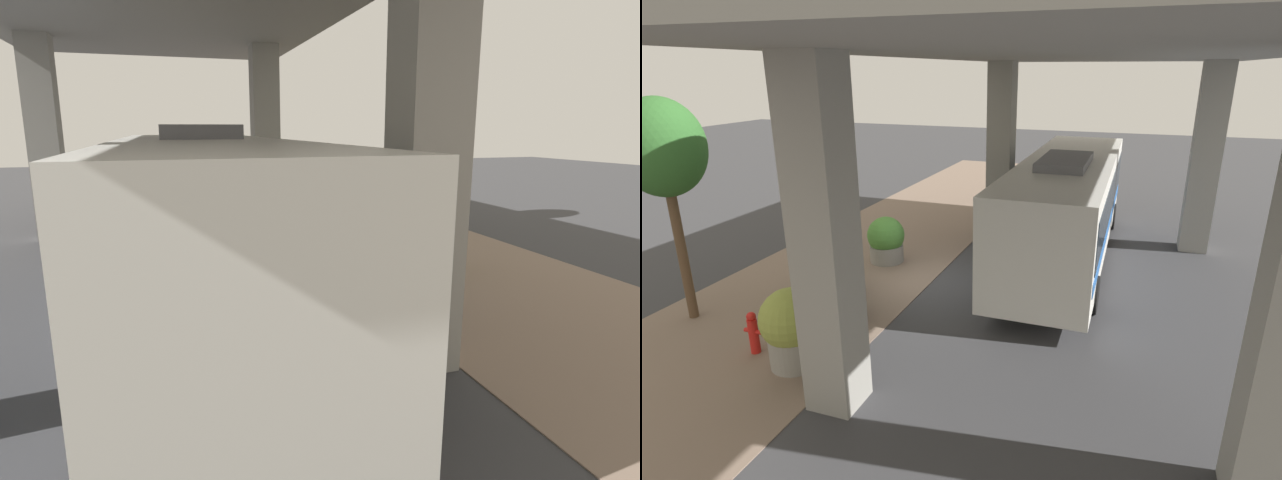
{
  "view_description": "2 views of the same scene",
  "coord_description": "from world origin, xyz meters",
  "views": [
    {
      "loc": [
        4.04,
        12.03,
        3.51
      ],
      "look_at": [
        0.53,
        0.83,
        0.87
      ],
      "focal_mm": 28.0,
      "sensor_mm": 36.0,
      "label": 1
    },
    {
      "loc": [
        5.34,
        -12.52,
        5.99
      ],
      "look_at": [
        1.08,
        -0.36,
        1.57
      ],
      "focal_mm": 28.0,
      "sensor_mm": 36.0,
      "label": 2
    }
  ],
  "objects": [
    {
      "name": "street_tree_near",
      "position": [
        -4.87,
        -4.03,
        4.25
      ],
      "size": [
        1.9,
        1.9,
        5.44
      ],
      "color": "brown",
      "rests_on": "ground"
    },
    {
      "name": "ground_plane",
      "position": [
        0.0,
        0.0,
        0.0
      ],
      "size": [
        80.0,
        80.0,
        0.0
      ],
      "primitive_type": "plane",
      "color": "#38383A",
      "rests_on": "ground"
    },
    {
      "name": "fire_hydrant",
      "position": [
        -2.2,
        -4.88,
        0.51
      ],
      "size": [
        0.44,
        0.21,
        1.0
      ],
      "color": "red",
      "rests_on": "ground"
    },
    {
      "name": "planter_extra",
      "position": [
        -2.16,
        -1.6,
        0.88
      ],
      "size": [
        1.34,
        1.34,
        1.79
      ],
      "color": "gray",
      "rests_on": "ground"
    },
    {
      "name": "bus",
      "position": [
        3.39,
        3.28,
        1.94
      ],
      "size": [
        2.81,
        11.31,
        3.56
      ],
      "color": "silver",
      "rests_on": "ground"
    },
    {
      "name": "planter_middle",
      "position": [
        -1.05,
        -4.97,
        0.9
      ],
      "size": [
        1.32,
        1.32,
        1.75
      ],
      "color": "gray",
      "rests_on": "ground"
    },
    {
      "name": "planter_back",
      "position": [
        -1.22,
        -2.86,
        0.81
      ],
      "size": [
        1.14,
        1.14,
        1.62
      ],
      "color": "gray",
      "rests_on": "ground"
    },
    {
      "name": "planter_front",
      "position": [
        -2.03,
        1.09,
        0.74
      ],
      "size": [
        1.2,
        1.2,
        1.51
      ],
      "color": "gray",
      "rests_on": "ground"
    },
    {
      "name": "overpass",
      "position": [
        4.0,
        0.0,
        6.04
      ],
      "size": [
        9.4,
        19.47,
        6.88
      ],
      "color": "gray",
      "rests_on": "ground"
    },
    {
      "name": "sidewalk_strip",
      "position": [
        -3.0,
        0.0,
        0.01
      ],
      "size": [
        6.0,
        40.0,
        0.02
      ],
      "color": "#7A6656",
      "rests_on": "ground"
    }
  ]
}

